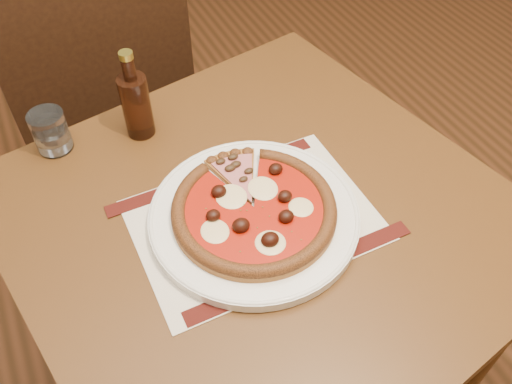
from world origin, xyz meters
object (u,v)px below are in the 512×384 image
chair_far (97,85)px  pizza (254,209)px  water_glass (50,131)px  bottle (136,103)px  plate (254,216)px  table (261,247)px

chair_far → pizza: chair_far is taller
pizza → water_glass: (-0.26, 0.33, 0.01)m
chair_far → water_glass: chair_far is taller
water_glass → bottle: bottle is taller
water_glass → bottle: 0.17m
plate → bottle: bottle is taller
table → bottle: bottle is taller
table → pizza: pizza is taller
plate → pizza: size_ratio=1.29×
plate → pizza: bearing=-96.5°
table → plate: (-0.02, -0.01, 0.11)m
plate → pizza: (-0.00, -0.00, 0.02)m
plate → water_glass: 0.42m
pizza → bottle: bearing=108.7°
water_glass → bottle: bearing=-10.3°
table → bottle: 0.35m
pizza → water_glass: 0.42m
chair_far → bottle: chair_far is taller
chair_far → table: bearing=95.4°
bottle → plate: bearing=-71.3°
plate → bottle: bearing=108.7°
pizza → plate: bearing=83.5°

